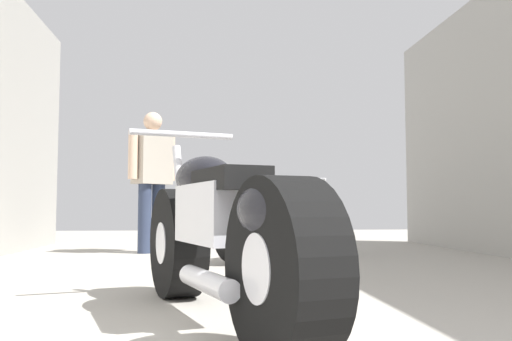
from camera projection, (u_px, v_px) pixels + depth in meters
name	position (u px, v px, depth m)	size (l,w,h in m)	color
ground_plane	(267.00, 275.00, 4.23)	(17.30, 17.30, 0.00)	#A8A399
motorcycle_maroon_cruiser	(219.00, 233.00, 2.49)	(0.90, 2.05, 0.98)	black
motorcycle_black_naked	(276.00, 225.00, 5.60)	(1.36, 1.54, 0.86)	black
mechanic_in_blue	(152.00, 173.00, 6.39)	(0.56, 0.54, 1.67)	#2D3851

